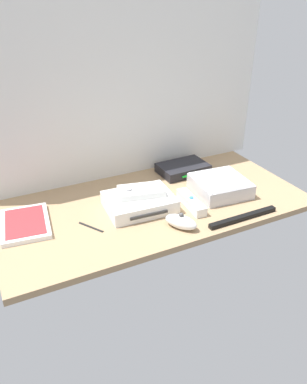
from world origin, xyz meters
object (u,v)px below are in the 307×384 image
(network_router, at_px, (183,168))
(game_console, at_px, (139,202))
(game_case, at_px, (25,224))
(remote_wand, at_px, (191,202))
(sensor_bar, at_px, (243,217))
(remote_nunchuk, at_px, (181,222))
(mini_computer, at_px, (220,186))
(remote_classic_pad, at_px, (141,191))
(stylus_pen, at_px, (91,226))

(network_router, bearing_deg, game_console, -148.67)
(game_case, relative_size, remote_wand, 1.36)
(remote_wand, bearing_deg, sensor_bar, -48.98)
(remote_nunchuk, xyz_separation_m, sensor_bar, (0.19, -0.04, -0.01))
(game_case, bearing_deg, remote_wand, -6.74)
(mini_computer, relative_size, network_router, 1.01)
(game_case, height_order, network_router, network_router)
(mini_computer, height_order, game_case, mini_computer)
(mini_computer, xyz_separation_m, remote_classic_pad, (-0.28, 0.04, 0.03))
(remote_nunchuk, bearing_deg, network_router, 24.93)
(mini_computer, relative_size, remote_classic_pad, 1.17)
(game_console, height_order, remote_wand, game_console)
(mini_computer, height_order, sensor_bar, mini_computer)
(game_console, bearing_deg, remote_classic_pad, 46.82)
(remote_classic_pad, xyz_separation_m, sensor_bar, (0.24, -0.21, -0.05))
(game_case, xyz_separation_m, remote_classic_pad, (0.36, -0.05, 0.05))
(network_router, xyz_separation_m, remote_classic_pad, (-0.24, -0.15, 0.04))
(game_console, relative_size, game_case, 1.07)
(game_case, xyz_separation_m, remote_wand, (0.50, -0.12, 0.01))
(game_console, bearing_deg, stylus_pen, -164.77)
(game_console, xyz_separation_m, remote_wand, (0.15, -0.06, -0.01))
(game_console, height_order, stylus_pen, game_console)
(mini_computer, height_order, remote_wand, mini_computer)
(remote_wand, height_order, remote_classic_pad, remote_classic_pad)
(network_router, xyz_separation_m, sensor_bar, (-0.00, -0.36, -0.01))
(game_console, bearing_deg, remote_wand, -18.37)
(remote_wand, relative_size, stylus_pen, 1.67)
(game_case, xyz_separation_m, sensor_bar, (0.60, -0.26, -0.00))
(remote_classic_pad, relative_size, sensor_bar, 0.66)
(mini_computer, relative_size, stylus_pen, 2.05)
(game_console, distance_m, stylus_pen, 0.18)
(game_case, distance_m, remote_nunchuk, 0.46)
(remote_wand, relative_size, remote_nunchuk, 1.40)
(game_case, bearing_deg, sensor_bar, -16.30)
(remote_wand, distance_m, remote_nunchuk, 0.13)
(network_router, height_order, remote_nunchuk, remote_nunchuk)
(network_router, relative_size, sensor_bar, 0.76)
(stylus_pen, bearing_deg, network_router, 25.09)
(game_case, height_order, stylus_pen, game_case)
(remote_nunchuk, relative_size, sensor_bar, 0.45)
(game_case, height_order, remote_wand, remote_wand)
(remote_wand, xyz_separation_m, stylus_pen, (-0.33, 0.03, -0.01))
(network_router, distance_m, remote_wand, 0.25)
(game_console, xyz_separation_m, stylus_pen, (-0.17, -0.04, -0.02))
(network_router, distance_m, remote_classic_pad, 0.29)
(mini_computer, distance_m, remote_wand, 0.14)
(remote_wand, height_order, remote_nunchuk, remote_nunchuk)
(remote_wand, xyz_separation_m, sensor_bar, (0.10, -0.14, -0.01))
(game_console, distance_m, remote_classic_pad, 0.04)
(game_console, height_order, network_router, game_console)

